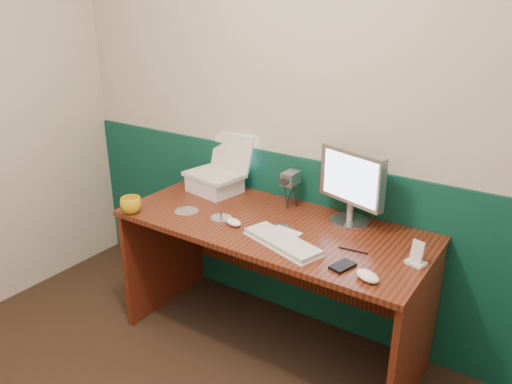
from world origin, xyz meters
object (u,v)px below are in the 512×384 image
Objects in this scene: laptop at (214,155)px; camcorder at (291,190)px; desk at (272,286)px; keyboard at (282,242)px; monitor at (352,188)px; mug at (131,205)px.

camcorder is at bearing 15.71° from laptop.
desk is 8.29× the size of camcorder.
camcorder reaches higher than desk.
camcorder is at bearing 133.29° from keyboard.
desk is 0.69m from monitor.
laptop is (-0.52, 0.19, 0.60)m from desk.
laptop reaches higher than desk.
desk is 0.82m from laptop.
monitor reaches higher than camcorder.
desk is 14.28× the size of mug.
desk is at bearing -10.08° from laptop.
camcorder reaches higher than keyboard.
monitor reaches higher than mug.
mug is (-0.70, -0.31, 0.42)m from desk.
laptop reaches higher than keyboard.
keyboard is at bearing -18.26° from laptop.
monitor is 3.38× the size of mug.
laptop is 0.83× the size of monitor.
keyboard is (0.69, -0.36, -0.21)m from laptop.
camcorder is at bearing 39.52° from mug.
laptop is at bearing 160.34° from desk.
desk is 0.53m from camcorder.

